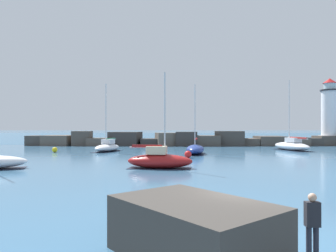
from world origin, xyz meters
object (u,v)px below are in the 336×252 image
sailboat_moored_0 (107,147)px  sailboat_moored_5 (292,146)px  mooring_buoy_orange_near (188,154)px  lighthouse (330,117)px  sailboat_moored_4 (160,160)px  sailboat_moored_3 (195,149)px  mooring_buoy_far_side (55,150)px  person_on_rocks (312,222)px

sailboat_moored_0 → sailboat_moored_5: 25.84m
sailboat_moored_0 → mooring_buoy_orange_near: sailboat_moored_0 is taller
lighthouse → sailboat_moored_4: 44.34m
sailboat_moored_4 → sailboat_moored_5: bearing=48.3°
mooring_buoy_orange_near → lighthouse: bearing=42.1°
sailboat_moored_0 → sailboat_moored_3: (11.59, -4.39, -0.00)m
sailboat_moored_4 → sailboat_moored_3: bearing=74.1°
sailboat_moored_0 → sailboat_moored_4: (7.76, -17.86, 0.05)m
mooring_buoy_far_side → person_on_rocks: 38.86m
sailboat_moored_0 → mooring_buoy_far_side: 6.77m
sailboat_moored_4 → person_on_rocks: bearing=-75.7°
sailboat_moored_5 → person_on_rocks: sailboat_moored_5 is taller
sailboat_moored_5 → mooring_buoy_far_side: (-32.23, -4.20, -0.34)m
sailboat_moored_0 → mooring_buoy_far_side: bearing=-164.0°
lighthouse → person_on_rocks: lighthouse is taller
lighthouse → sailboat_moored_3: bearing=-142.9°
sailboat_moored_4 → person_on_rocks: sailboat_moored_4 is taller
sailboat_moored_3 → sailboat_moored_5: sailboat_moored_5 is taller
person_on_rocks → sailboat_moored_3: bearing=91.4°
sailboat_moored_3 → sailboat_moored_4: size_ratio=1.09×
mooring_buoy_far_side → sailboat_moored_4: bearing=-48.3°
sailboat_moored_0 → sailboat_moored_4: bearing=-66.5°
sailboat_moored_0 → lighthouse: bearing=22.0°
person_on_rocks → sailboat_moored_0: bearing=109.0°
sailboat_moored_3 → mooring_buoy_far_side: (-18.09, 2.52, -0.27)m
sailboat_moored_0 → sailboat_moored_5: bearing=5.2°
sailboat_moored_5 → sailboat_moored_4: bearing=-131.7°
lighthouse → sailboat_moored_5: bearing=-132.1°
lighthouse → mooring_buoy_far_side: bearing=-158.9°
person_on_rocks → sailboat_moored_4: bearing=104.3°
lighthouse → mooring_buoy_far_side: 47.08m
sailboat_moored_3 → mooring_buoy_orange_near: size_ratio=8.70×
mooring_buoy_far_side → person_on_rocks: bearing=-61.0°
lighthouse → sailboat_moored_5: size_ratio=1.21×
sailboat_moored_5 → person_on_rocks: size_ratio=6.10×
sailboat_moored_5 → person_on_rocks: bearing=-109.3°
sailboat_moored_4 → mooring_buoy_orange_near: (2.72, 8.73, -0.28)m
mooring_buoy_far_side → person_on_rocks: person_on_rocks is taller
sailboat_moored_0 → sailboat_moored_5: (25.73, 2.34, 0.07)m
sailboat_moored_5 → mooring_buoy_orange_near: size_ratio=10.33×
sailboat_moored_4 → person_on_rocks: (4.58, -17.98, 0.25)m
sailboat_moored_0 → person_on_rocks: sailboat_moored_0 is taller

